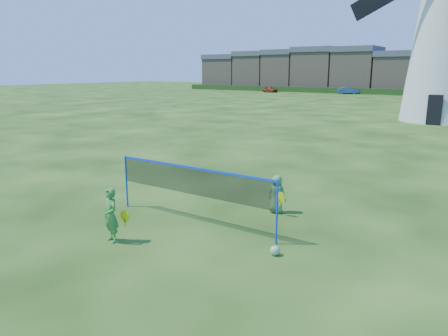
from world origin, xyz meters
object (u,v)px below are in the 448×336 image
Objects in this scene: badminton_net at (192,182)px; player_girl at (111,215)px; car_right at (348,90)px; car_left at (270,89)px; player_boy at (277,194)px; play_ball at (275,251)px.

player_girl is (-0.79, -2.09, -0.48)m from badminton_net.
badminton_net is 67.47m from car_right.
badminton_net is 69.86m from car_left.
badminton_net is at bearing -135.74° from car_left.
player_girl reaches higher than car_left.
badminton_net reaches higher than player_boy.
badminton_net is at bearing 50.50° from player_boy.
player_boy is (1.45, 2.03, -0.59)m from badminton_net.
player_girl is 0.41× the size of car_left.
badminton_net is 3.82× the size of player_girl.
car_right is (-17.64, 65.12, -0.55)m from badminton_net.
car_left is (-31.44, 62.39, -0.59)m from badminton_net.
player_girl is 4.69m from player_boy.
car_left reaches higher than player_boy.
car_right is at bearing -77.11° from player_boy.
car_left is at bearing -65.36° from player_boy.
player_boy is 2.95m from play_ball.
car_left is (-30.65, 64.47, -0.11)m from player_girl.
car_right reaches higher than play_ball.
player_boy is 5.01× the size of play_ball.
car_left is (-34.21, 62.96, 0.44)m from play_ball.
car_left is 14.06m from car_right.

